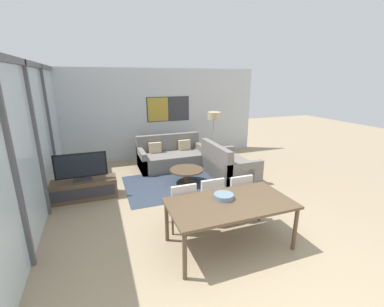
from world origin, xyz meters
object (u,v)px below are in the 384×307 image
dining_table (230,206)px  dining_chair_right (237,193)px  coffee_table (187,172)px  floor_lamp (214,119)px  sofa_side (227,166)px  sofa_main (172,157)px  dining_chair_left (182,203)px  television (81,167)px  dining_chair_centre (209,196)px  fruit_bowl (224,196)px  tv_console (84,189)px

dining_table → dining_chair_right: bearing=52.8°
coffee_table → floor_lamp: size_ratio=0.54×
sofa_side → dining_table: sofa_side is taller
sofa_main → dining_chair_left: 3.31m
television → dining_chair_right: 3.25m
sofa_side → dining_chair_right: sofa_side is taller
dining_chair_right → floor_lamp: floor_lamp is taller
dining_chair_right → floor_lamp: size_ratio=0.56×
floor_lamp → dining_chair_left: bearing=-122.8°
dining_chair_centre → fruit_bowl: dining_chair_centre is taller
fruit_bowl → dining_chair_right: bearing=44.7°
sofa_main → fruit_bowl: sofa_main is taller
coffee_table → floor_lamp: floor_lamp is taller
sofa_main → sofa_side: bearing=-49.0°
coffee_table → fruit_bowl: size_ratio=2.73×
dining_chair_right → dining_table: bearing=-127.2°
dining_table → dining_chair_left: dining_chair_left is taller
fruit_bowl → floor_lamp: bearing=67.2°
tv_console → coffee_table: (2.35, 0.05, 0.06)m
fruit_bowl → dining_table: bearing=-73.4°
sofa_side → sofa_main: bearing=41.0°
sofa_side → fruit_bowl: bearing=150.9°
sofa_main → coffee_table: (0.00, -1.34, -0.01)m
dining_chair_right → television: bearing=146.1°
sofa_side → dining_chair_centre: size_ratio=1.82×
coffee_table → fruit_bowl: 2.50m
sofa_main → sofa_side: size_ratio=1.22×
dining_chair_centre → sofa_side: bearing=54.4°
dining_table → dining_chair_left: size_ratio=2.17×
sofa_main → dining_chair_centre: (-0.20, -3.16, 0.21)m
sofa_side → fruit_bowl: sofa_side is taller
dining_table → sofa_side: bearing=62.9°
dining_table → dining_chair_left: bearing=127.9°
sofa_main → dining_chair_right: 3.23m
sofa_main → fruit_bowl: (-0.24, -3.77, 0.50)m
television → tv_console: bearing=-90.0°
fruit_bowl → dining_chair_left: bearing=131.9°
television → fruit_bowl: size_ratio=3.45×
dining_chair_centre → floor_lamp: (1.57, 3.22, 0.83)m
fruit_bowl → dining_chair_centre: bearing=86.2°
sofa_side → fruit_bowl: (-1.37, -2.47, 0.50)m
sofa_main → dining_chair_centre: bearing=-93.6°
sofa_main → dining_chair_left: sofa_main is taller
sofa_side → coffee_table: sofa_side is taller
sofa_side → coffee_table: (-1.13, -0.04, -0.01)m
sofa_side → tv_console: bearing=91.6°
dining_table → dining_chair_centre: (0.00, 0.75, -0.18)m
sofa_main → dining_chair_left: bearing=-102.9°
tv_console → sofa_main: (2.35, 1.40, 0.07)m
television → fruit_bowl: bearing=-48.4°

